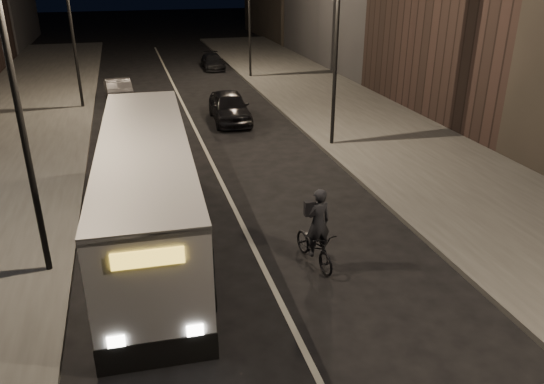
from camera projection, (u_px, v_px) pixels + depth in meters
ground at (294, 329)px, 12.08m from camera, size 180.00×180.00×0.00m
sidewalk_right at (371, 128)px, 26.49m from camera, size 7.00×70.00×0.16m
sidewalk_left at (2, 158)px, 22.35m from camera, size 7.00×70.00×0.16m
streetlight_right_mid at (331, 23)px, 21.84m from camera, size 1.20×0.44×8.12m
streetlight_left_near at (24, 72)px, 12.17m from camera, size 1.20×0.44×8.12m
streetlight_left_far at (74, 10)px, 28.08m from camera, size 1.20×0.44×8.12m
city_bus at (148, 185)px, 15.45m from camera, size 3.12×11.77×3.14m
cyclist_on_bicycle at (315, 239)px, 14.38m from camera, size 1.00×2.10×2.32m
car_near at (229, 107)px, 27.50m from camera, size 2.03×4.67×1.57m
car_mid at (118, 89)px, 31.87m from camera, size 1.77×4.22×1.36m
car_far at (213, 62)px, 41.28m from camera, size 1.65×3.89×1.12m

